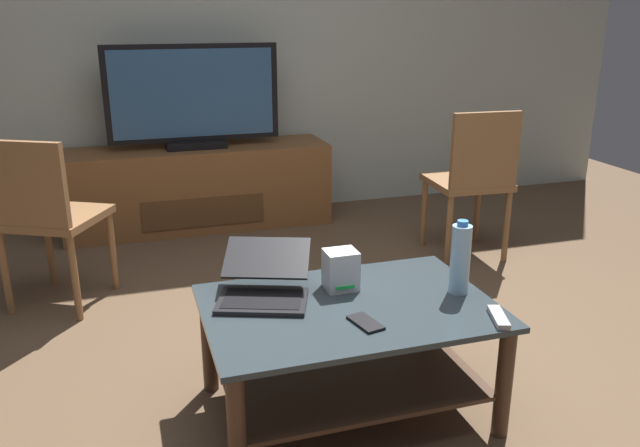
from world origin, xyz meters
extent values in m
plane|color=brown|center=(0.00, 0.00, 0.00)|extent=(7.68, 7.68, 0.00)
cube|color=#A8B2A8|center=(0.00, 2.56, 1.40)|extent=(6.40, 0.12, 2.80)
cube|color=#2D383D|center=(-0.08, -0.20, 0.44)|extent=(1.05, 0.71, 0.02)
cube|color=#472D1E|center=(-0.08, -0.20, 0.16)|extent=(0.93, 0.62, 0.02)
cylinder|color=#472D1E|center=(-0.56, -0.50, 0.21)|extent=(0.06, 0.06, 0.43)
cylinder|color=#472D1E|center=(0.40, -0.50, 0.21)|extent=(0.06, 0.06, 0.43)
cylinder|color=#472D1E|center=(-0.56, 0.11, 0.21)|extent=(0.06, 0.06, 0.43)
cylinder|color=#472D1E|center=(0.40, 0.11, 0.21)|extent=(0.06, 0.06, 0.43)
cube|color=brown|center=(-0.32, 2.24, 0.29)|extent=(1.82, 0.48, 0.57)
cube|color=#55351C|center=(-0.32, 2.00, 0.17)|extent=(0.82, 0.01, 0.20)
cube|color=black|center=(-0.32, 2.22, 0.60)|extent=(0.40, 0.20, 0.05)
cube|color=black|center=(-0.32, 2.22, 0.94)|extent=(1.15, 0.04, 0.64)
cube|color=#2D517A|center=(-0.32, 2.20, 0.94)|extent=(1.07, 0.01, 0.58)
cube|color=brown|center=(1.19, 1.19, 0.46)|extent=(0.47, 0.47, 0.04)
cube|color=brown|center=(1.18, 0.99, 0.69)|extent=(0.42, 0.06, 0.46)
cylinder|color=brown|center=(1.40, 1.37, 0.22)|extent=(0.04, 0.04, 0.44)
cylinder|color=brown|center=(1.02, 1.39, 0.22)|extent=(0.04, 0.04, 0.44)
cylinder|color=brown|center=(1.37, 0.99, 0.22)|extent=(0.04, 0.04, 0.44)
cylinder|color=brown|center=(0.99, 1.01, 0.22)|extent=(0.04, 0.04, 0.44)
cube|color=brown|center=(-1.17, 1.18, 0.46)|extent=(0.60, 0.60, 0.04)
cube|color=brown|center=(-1.26, 1.01, 0.68)|extent=(0.39, 0.23, 0.43)
cylinder|color=brown|center=(-0.91, 1.26, 0.22)|extent=(0.04, 0.04, 0.44)
cylinder|color=brown|center=(-1.25, 1.44, 0.22)|extent=(0.04, 0.04, 0.44)
cylinder|color=brown|center=(-1.09, 0.93, 0.22)|extent=(0.04, 0.04, 0.44)
cylinder|color=brown|center=(-1.43, 1.11, 0.22)|extent=(0.04, 0.04, 0.44)
cube|color=black|center=(-0.38, -0.09, 0.46)|extent=(0.38, 0.32, 0.02)
cube|color=black|center=(-0.38, -0.09, 0.47)|extent=(0.33, 0.26, 0.00)
cube|color=black|center=(-0.32, 0.05, 0.57)|extent=(0.38, 0.31, 0.10)
cube|color=teal|center=(-0.32, 0.05, 0.57)|extent=(0.34, 0.27, 0.08)
cube|color=silver|center=(-0.06, -0.05, 0.52)|extent=(0.12, 0.11, 0.15)
cube|color=#19D84C|center=(-0.06, -0.10, 0.47)|extent=(0.07, 0.00, 0.01)
cylinder|color=#99C6E5|center=(0.36, -0.22, 0.58)|extent=(0.07, 0.07, 0.27)
cylinder|color=blue|center=(0.36, -0.22, 0.72)|extent=(0.04, 0.04, 0.02)
cube|color=black|center=(-0.08, -0.36, 0.45)|extent=(0.10, 0.15, 0.01)
cube|color=#99999E|center=(0.38, -0.47, 0.46)|extent=(0.09, 0.17, 0.02)
camera|label=1|loc=(-0.82, -2.20, 1.47)|focal=36.19mm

